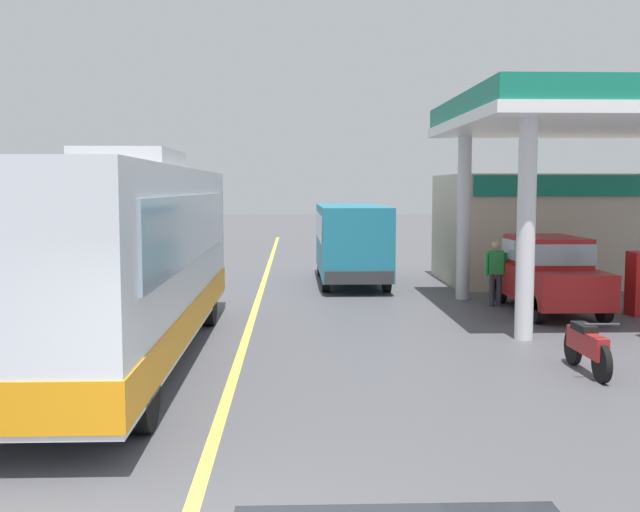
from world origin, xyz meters
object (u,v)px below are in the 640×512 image
car_at_pump (548,270)px  motorcycle_parked_forecourt (587,346)px  coach_bus_main (121,262)px  pedestrian_near_pump (496,270)px  minibus_opposing_lane (351,237)px

car_at_pump → motorcycle_parked_forecourt: bearing=-103.1°
coach_bus_main → pedestrian_near_pump: bearing=35.2°
coach_bus_main → minibus_opposing_lane: size_ratio=1.80×
car_at_pump → pedestrian_near_pump: 1.34m
car_at_pump → pedestrian_near_pump: bearing=141.1°
coach_bus_main → minibus_opposing_lane: coach_bus_main is taller
motorcycle_parked_forecourt → pedestrian_near_pump: 6.89m
coach_bus_main → pedestrian_near_pump: (8.08, 5.69, -0.79)m
pedestrian_near_pump → car_at_pump: bearing=-38.9°
coach_bus_main → minibus_opposing_lane: bearing=65.4°
car_at_pump → minibus_opposing_lane: (-4.34, 5.58, 0.46)m
minibus_opposing_lane → motorcycle_parked_forecourt: 12.02m
motorcycle_parked_forecourt → minibus_opposing_lane: bearing=104.2°
coach_bus_main → car_at_pump: 10.35m
car_at_pump → pedestrian_near_pump: car_at_pump is taller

